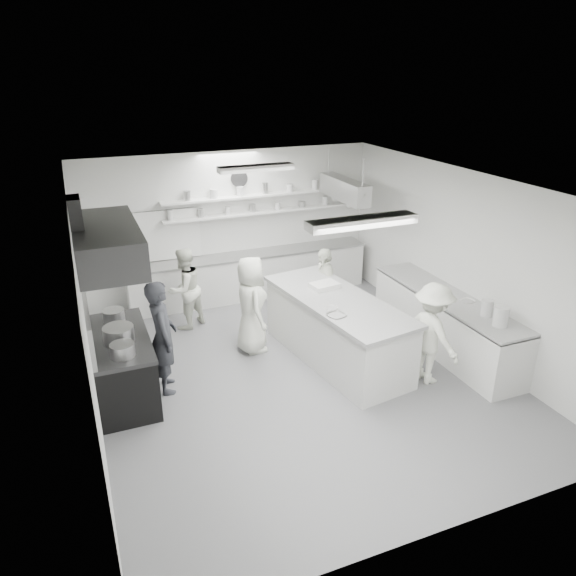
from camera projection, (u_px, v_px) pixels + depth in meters
name	position (u px, v px, depth m)	size (l,w,h in m)	color
floor	(297.00, 373.00, 8.63)	(6.00, 7.00, 0.02)	gray
ceiling	(298.00, 184.00, 7.47)	(6.00, 7.00, 0.02)	white
wall_back	(231.00, 225.00, 11.04)	(6.00, 0.04, 3.00)	silver
wall_front	(444.00, 416.00, 5.05)	(6.00, 0.04, 3.00)	silver
wall_left	(85.00, 318.00, 7.01)	(0.04, 7.00, 3.00)	silver
wall_right	(461.00, 260.00, 9.09)	(0.04, 7.00, 3.00)	silver
stove	(123.00, 367.00, 7.89)	(0.80, 1.80, 0.90)	black
exhaust_hood	(106.00, 243.00, 7.16)	(0.85, 2.00, 0.50)	#313132
back_counter	(251.00, 276.00, 11.29)	(5.00, 0.60, 0.92)	silver
shelf_lower	(265.00, 212.00, 11.08)	(4.20, 0.26, 0.04)	silver
shelf_upper	(264.00, 195.00, 10.95)	(4.20, 0.26, 0.04)	silver
pass_through_window	(167.00, 235.00, 10.59)	(1.30, 0.04, 1.00)	black
wall_clock	(239.00, 178.00, 10.71)	(0.32, 0.32, 0.05)	silver
right_counter	(445.00, 323.00, 9.19)	(0.74, 3.30, 0.94)	silver
pot_rack	(344.00, 189.00, 10.49)	(0.30, 1.60, 0.40)	#A1A1A1
light_fixture_front	(362.00, 222.00, 5.96)	(1.30, 0.25, 0.10)	silver
light_fixture_rear	(256.00, 168.00, 9.04)	(1.30, 0.25, 0.10)	silver
prep_island	(336.00, 330.00, 8.84)	(1.05, 2.81, 1.04)	silver
stove_pot	(119.00, 336.00, 7.52)	(0.42, 0.42, 0.28)	#A1A1A1
cook_stove	(163.00, 337.00, 7.87)	(0.64, 0.42, 1.74)	#2C2E34
cook_back	(185.00, 289.00, 9.85)	(0.74, 0.58, 1.53)	white
cook_island_left	(251.00, 305.00, 9.01)	(0.82, 0.53, 1.67)	white
cook_island_right	(324.00, 288.00, 9.90)	(0.89, 0.37, 1.52)	white
cook_right	(432.00, 334.00, 8.12)	(1.04, 0.60, 1.60)	white
bowl_island_a	(336.00, 316.00, 8.05)	(0.28, 0.28, 0.07)	#A1A1A1
bowl_island_b	(332.00, 309.00, 8.29)	(0.20, 0.20, 0.06)	silver
bowl_right	(468.00, 302.00, 8.80)	(0.22, 0.22, 0.05)	silver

